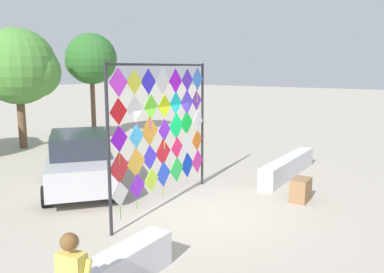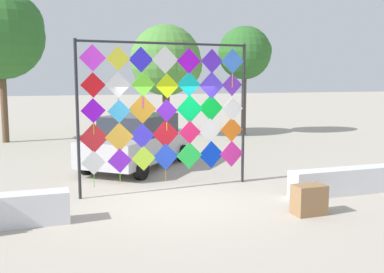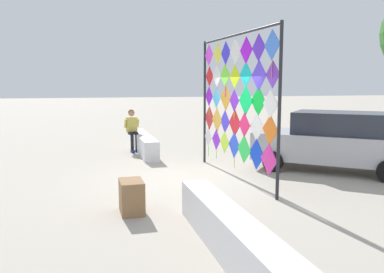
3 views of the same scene
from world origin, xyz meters
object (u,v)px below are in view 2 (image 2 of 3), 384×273
object	(u,v)px
tree_broadleaf	(245,55)
cardboard_box_large	(309,200)
tree_far_right	(2,34)
kite_display_rack	(168,106)
parked_car	(138,141)
tree_palm_like	(167,61)

from	to	relation	value
tree_broadleaf	cardboard_box_large	bearing A→B (deg)	-109.28
tree_far_right	cardboard_box_large	bearing A→B (deg)	-63.34
tree_far_right	kite_display_rack	bearing A→B (deg)	-66.71
kite_display_rack	cardboard_box_large	size ratio (longest dim) A/B	6.66
kite_display_rack	tree_broadleaf	distance (m)	11.15
kite_display_rack	cardboard_box_large	bearing A→B (deg)	-52.80
tree_far_right	tree_broadleaf	bearing A→B (deg)	-5.24
parked_car	tree_palm_like	xyz separation A→B (m)	(2.74, 6.63, 2.62)
cardboard_box_large	tree_broadleaf	bearing A→B (deg)	70.72
tree_palm_like	tree_broadleaf	bearing A→B (deg)	-7.60
kite_display_rack	tree_palm_like	world-z (taller)	tree_palm_like
kite_display_rack	tree_far_right	distance (m)	11.19
kite_display_rack	tree_palm_like	bearing A→B (deg)	74.77
parked_car	tree_broadleaf	bearing A→B (deg)	43.75
parked_car	tree_broadleaf	xyz separation A→B (m)	(6.41, 6.14, 2.96)
parked_car	tree_palm_like	world-z (taller)	tree_palm_like
kite_display_rack	tree_broadleaf	bearing A→B (deg)	55.32
tree_broadleaf	tree_palm_like	bearing A→B (deg)	172.40
parked_car	tree_far_right	size ratio (longest dim) A/B	0.68
tree_palm_like	cardboard_box_large	bearing A→B (deg)	-92.22
cardboard_box_large	tree_palm_like	distance (m)	12.74
kite_display_rack	tree_palm_like	xyz separation A→B (m)	(2.60, 9.55, 1.39)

